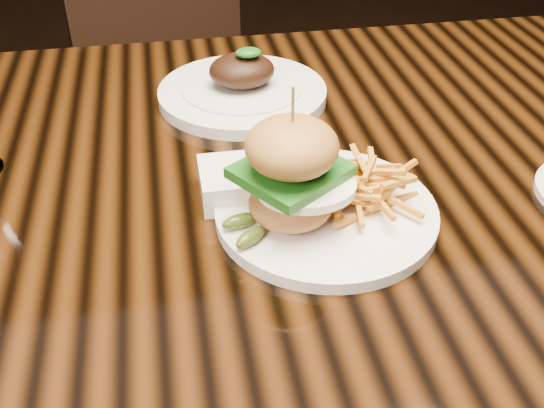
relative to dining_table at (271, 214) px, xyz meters
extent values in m
cube|color=black|center=(0.00, 0.00, 0.06)|extent=(1.60, 0.90, 0.04)
cylinder|color=silver|center=(0.04, -0.12, 0.08)|extent=(0.26, 0.26, 0.01)
ellipsoid|color=#9D6532|center=(0.00, -0.13, 0.11)|extent=(0.09, 0.09, 0.04)
ellipsoid|color=white|center=(0.01, -0.14, 0.14)|extent=(0.11, 0.09, 0.01)
ellipsoid|color=#FD9E0D|center=(0.04, -0.14, 0.14)|extent=(0.02, 0.02, 0.01)
cube|color=#236E1B|center=(0.00, -0.13, 0.15)|extent=(0.14, 0.14, 0.01)
ellipsoid|color=brown|center=(0.00, -0.13, 0.19)|extent=(0.10, 0.10, 0.06)
cylinder|color=olive|center=(0.00, -0.13, 0.21)|extent=(0.00, 0.00, 0.08)
ellipsoid|color=#2C4111|center=(-0.05, -0.17, 0.10)|extent=(0.04, 0.04, 0.02)
ellipsoid|color=#2C4111|center=(-0.06, -0.14, 0.10)|extent=(0.04, 0.03, 0.02)
cube|color=silver|center=(-0.05, -0.05, 0.10)|extent=(0.10, 0.10, 0.04)
cylinder|color=silver|center=(-0.01, 0.20, 0.09)|extent=(0.26, 0.26, 0.02)
cylinder|color=silver|center=(-0.01, 0.20, 0.09)|extent=(0.18, 0.18, 0.02)
ellipsoid|color=black|center=(-0.01, 0.20, 0.12)|extent=(0.10, 0.08, 0.05)
ellipsoid|color=#236E1B|center=(0.00, 0.19, 0.15)|extent=(0.04, 0.03, 0.01)
cube|color=black|center=(-0.08, 0.80, -0.22)|extent=(0.56, 0.56, 0.06)
cylinder|color=black|center=(-0.21, 0.57, -0.45)|extent=(0.04, 0.04, 0.45)
cylinder|color=black|center=(0.16, 0.66, -0.45)|extent=(0.04, 0.04, 0.45)
cylinder|color=black|center=(-0.31, 0.94, -0.45)|extent=(0.04, 0.04, 0.45)
cylinder|color=black|center=(0.06, 1.03, -0.45)|extent=(0.04, 0.04, 0.45)
camera|label=1|loc=(-0.12, -0.68, 0.53)|focal=42.00mm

